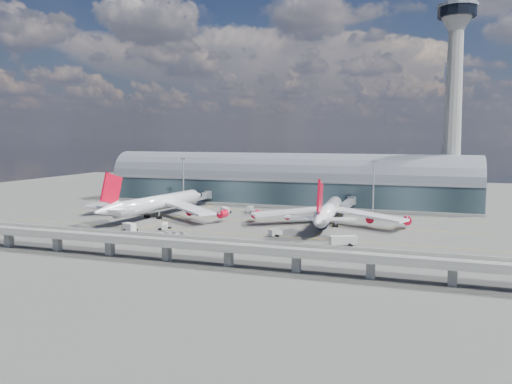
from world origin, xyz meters
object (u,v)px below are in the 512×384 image
(service_truck_4, at_px, (250,209))
(service_truck_5, at_px, (225,210))
(airliner_left, at_px, (155,203))
(cargo_train_0, at_px, (172,235))
(service_truck_3, at_px, (276,232))
(floodlight_mast_left, at_px, (183,180))
(service_truck_0, at_px, (165,226))
(service_truck_2, at_px, (343,240))
(cargo_train_2, at_px, (363,253))
(control_tower, at_px, (453,107))
(service_truck_1, at_px, (129,227))
(airliner_right, at_px, (328,212))
(cargo_train_1, at_px, (265,250))
(floodlight_mast_right, at_px, (373,186))

(service_truck_4, relative_size, service_truck_5, 0.78)
(airliner_left, distance_m, cargo_train_0, 47.42)
(airliner_left, xyz_separation_m, service_truck_3, (63.96, -22.55, -5.26))
(floodlight_mast_left, distance_m, service_truck_4, 45.18)
(service_truck_0, distance_m, service_truck_2, 72.60)
(cargo_train_2, bearing_deg, service_truck_0, 67.55)
(service_truck_2, relative_size, service_truck_5, 1.47)
(control_tower, relative_size, service_truck_2, 11.05)
(service_truck_1, relative_size, service_truck_4, 1.27)
(cargo_train_2, bearing_deg, airliner_left, 57.36)
(airliner_right, bearing_deg, service_truck_4, 146.17)
(service_truck_3, relative_size, cargo_train_1, 0.49)
(service_truck_1, bearing_deg, floodlight_mast_left, 33.24)
(service_truck_5, bearing_deg, service_truck_3, -90.59)
(airliner_right, distance_m, service_truck_3, 31.10)
(airliner_left, distance_m, service_truck_5, 33.76)
(floodlight_mast_right, bearing_deg, service_truck_3, -114.78)
(floodlight_mast_left, distance_m, airliner_right, 93.25)
(service_truck_3, bearing_deg, service_truck_5, 160.95)
(control_tower, relative_size, service_truck_4, 20.77)
(airliner_left, height_order, service_truck_3, airliner_left)
(airliner_left, distance_m, cargo_train_2, 108.53)
(control_tower, relative_size, airliner_left, 1.36)
(service_truck_2, bearing_deg, floodlight_mast_left, 28.05)
(service_truck_5, bearing_deg, cargo_train_0, -128.86)
(airliner_right, distance_m, service_truck_2, 37.72)
(control_tower, height_order, cargo_train_2, control_tower)
(service_truck_0, bearing_deg, floodlight_mast_left, 86.82)
(service_truck_2, relative_size, cargo_train_2, 1.80)
(service_truck_2, bearing_deg, cargo_train_0, 70.63)
(service_truck_4, bearing_deg, control_tower, 27.80)
(floodlight_mast_right, relative_size, cargo_train_2, 4.97)
(airliner_right, bearing_deg, cargo_train_0, -143.67)
(cargo_train_2, bearing_deg, floodlight_mast_right, -4.84)
(service_truck_1, relative_size, service_truck_2, 0.67)
(airliner_left, xyz_separation_m, service_truck_1, (7.49, -32.94, -4.95))
(service_truck_2, xyz_separation_m, service_truck_5, (-64.97, 52.56, -0.15))
(service_truck_1, bearing_deg, service_truck_5, 4.14)
(service_truck_3, xyz_separation_m, service_truck_4, (-28.56, 52.35, 0.05))
(control_tower, relative_size, cargo_train_1, 8.77)
(service_truck_2, relative_size, service_truck_3, 1.61)
(service_truck_0, height_order, service_truck_3, service_truck_3)
(service_truck_5, bearing_deg, airliner_left, 178.24)
(floodlight_mast_left, bearing_deg, service_truck_0, -69.30)
(service_truck_0, distance_m, service_truck_1, 13.82)
(service_truck_0, xyz_separation_m, service_truck_5, (7.30, 45.75, 0.27))
(service_truck_2, bearing_deg, cargo_train_1, 104.89)
(service_truck_2, height_order, service_truck_3, service_truck_2)
(floodlight_mast_left, relative_size, service_truck_1, 4.10)
(floodlight_mast_right, distance_m, service_truck_3, 71.45)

